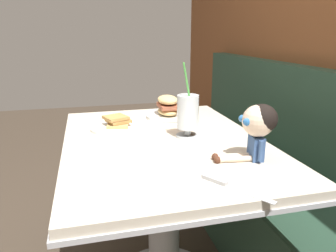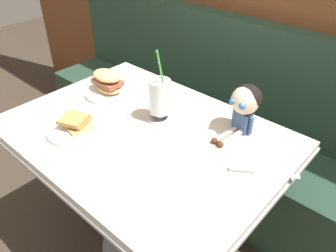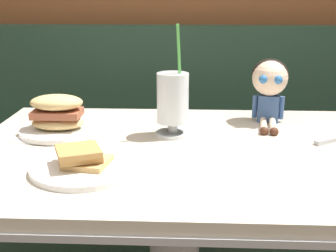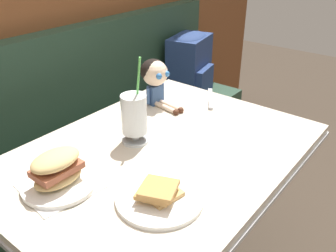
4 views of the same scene
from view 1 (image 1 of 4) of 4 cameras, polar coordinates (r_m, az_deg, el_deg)
booth_bench at (r=1.75m, az=20.27°, el=-13.49°), size 2.60×0.48×1.00m
diner_table at (r=1.41m, az=-0.76°, el=-10.00°), size 1.11×0.81×0.74m
toast_plate at (r=1.50m, az=-8.86°, el=0.09°), size 0.25×0.25×0.06m
milkshake_glass at (r=1.34m, az=3.52°, el=2.08°), size 0.10×0.10×0.31m
sandwich_plate at (r=1.66m, az=-0.06°, el=3.06°), size 0.23×0.23×0.12m
butter_knife at (r=0.97m, az=9.89°, el=-10.00°), size 0.21×0.15×0.01m
seated_doll at (r=1.14m, az=15.59°, el=0.35°), size 0.12×0.22×0.20m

